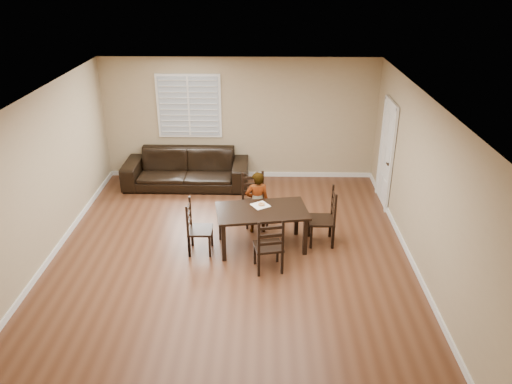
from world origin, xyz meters
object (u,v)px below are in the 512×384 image
at_px(chair_near, 254,199).
at_px(sofa, 186,169).
at_px(chair_far, 270,249).
at_px(donut, 261,204).
at_px(child, 257,202).
at_px(chair_left, 193,229).
at_px(dining_table, 262,215).
at_px(chair_right, 329,219).

height_order(chair_near, sofa, chair_near).
relative_size(chair_far, donut, 8.54).
distance_m(chair_near, child, 0.45).
bearing_deg(chair_left, chair_far, -116.47).
xyz_separation_m(chair_far, chair_left, (-1.28, 0.63, -0.01)).
distance_m(donut, sofa, 2.95).
xyz_separation_m(donut, sofa, (-1.66, 2.41, -0.35)).
height_order(dining_table, donut, donut).
bearing_deg(chair_near, chair_left, -145.07).
xyz_separation_m(chair_near, sofa, (-1.51, 1.62, -0.05)).
bearing_deg(sofa, child, -51.72).
bearing_deg(chair_left, chair_near, -41.24).
height_order(dining_table, child, child).
relative_size(dining_table, chair_far, 1.70).
relative_size(chair_right, donut, 9.09).
bearing_deg(chair_near, sofa, 119.04).
xyz_separation_m(dining_table, child, (-0.09, 0.54, -0.04)).
bearing_deg(sofa, chair_far, -61.54).
relative_size(chair_near, child, 0.83).
bearing_deg(chair_right, chair_near, -120.98).
relative_size(child, sofa, 0.44).
height_order(chair_near, chair_left, chair_near).
xyz_separation_m(dining_table, chair_left, (-1.15, -0.17, -0.20)).
relative_size(chair_far, sofa, 0.36).
height_order(child, sofa, child).
distance_m(chair_near, donut, 0.86).
relative_size(dining_table, child, 1.39).
height_order(chair_far, chair_right, chair_right).
distance_m(chair_left, donut, 1.23).
distance_m(dining_table, chair_far, 0.83).
distance_m(child, donut, 0.41).
distance_m(chair_right, sofa, 3.72).
distance_m(chair_near, chair_far, 1.79).
bearing_deg(chair_far, sofa, -73.18).
bearing_deg(dining_table, chair_far, -89.69).
height_order(chair_right, donut, chair_right).
bearing_deg(chair_far, donut, -93.03).
xyz_separation_m(chair_right, sofa, (-2.83, 2.41, -0.07)).
height_order(chair_left, child, child).
height_order(chair_near, chair_far, chair_near).
bearing_deg(chair_far, chair_right, -147.98).
distance_m(dining_table, donut, 0.21).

